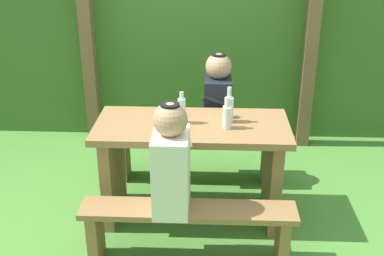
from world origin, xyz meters
The scene contains 14 objects.
ground_plane centered at (0.00, 0.00, 0.00)m, with size 12.00×12.00×0.00m, color #498333.
hedge_backdrop centered at (0.00, 1.90, 0.90)m, with size 6.40×0.80×1.80m, color #396223.
pergola_post_left centered at (-1.06, 1.32, 1.03)m, with size 0.12×0.12×2.06m, color brown.
pergola_post_right centered at (1.06, 1.32, 1.03)m, with size 0.12×0.12×2.06m, color brown.
picnic_table centered at (0.00, 0.00, 0.52)m, with size 1.40×0.64×0.77m.
bench_near centered at (0.00, -0.56, 0.30)m, with size 1.40×0.24×0.42m.
bench_far centered at (0.00, 0.56, 0.30)m, with size 1.40×0.24×0.42m.
person_white_shirt centered at (-0.10, -0.56, 0.75)m, with size 0.25×0.35×0.72m.
person_black_coat centered at (0.19, 0.56, 0.75)m, with size 0.25×0.35×0.72m.
drinking_glass centered at (0.26, 0.13, 0.81)m, with size 0.07×0.07×0.09m, color silver.
bottle_left centered at (0.26, 0.05, 0.87)m, with size 0.07×0.07×0.26m.
bottle_right centered at (-0.07, 0.01, 0.87)m, with size 0.06×0.06×0.24m.
bottle_center centered at (0.25, -0.07, 0.86)m, with size 0.07×0.07×0.23m.
cell_phone centered at (-0.23, -0.02, 0.78)m, with size 0.07×0.14×0.01m, color silver.
Camera 1 is at (0.14, -3.20, 2.15)m, focal length 45.44 mm.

